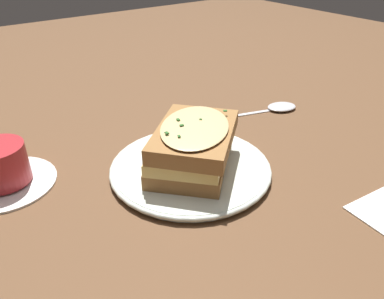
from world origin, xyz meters
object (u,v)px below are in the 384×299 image
(sandwich, at_px, (193,146))
(spoon, at_px, (278,108))
(teacup_with_saucer, at_px, (1,169))
(dinner_plate, at_px, (192,169))

(sandwich, relative_size, spoon, 1.07)
(sandwich, bearing_deg, spoon, 16.46)
(teacup_with_saucer, distance_m, spoon, 0.51)
(sandwich, bearing_deg, teacup_with_saucer, 149.63)
(spoon, bearing_deg, dinner_plate, -56.73)
(sandwich, xyz_separation_m, spoon, (0.27, 0.08, -0.04))
(sandwich, bearing_deg, dinner_plate, 127.45)
(sandwich, relative_size, teacup_with_saucer, 1.31)
(sandwich, height_order, spoon, sandwich)
(sandwich, xyz_separation_m, teacup_with_saucer, (-0.23, 0.14, -0.02))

